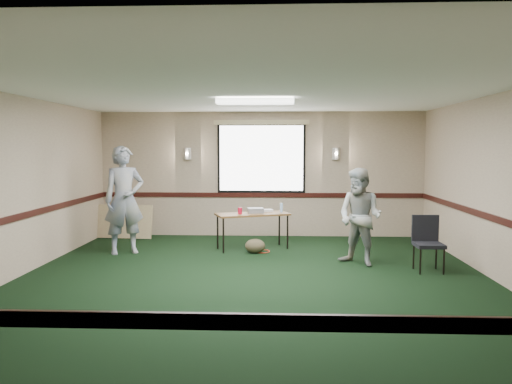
{
  "coord_description": "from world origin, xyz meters",
  "views": [
    {
      "loc": [
        0.35,
        -6.82,
        1.91
      ],
      "look_at": [
        0.0,
        1.3,
        1.2
      ],
      "focal_mm": 35.0,
      "sensor_mm": 36.0,
      "label": 1
    }
  ],
  "objects_px": {
    "conference_chair": "(427,239)",
    "person_left": "(124,200)",
    "projector": "(256,210)",
    "folding_table": "(253,216)",
    "person_right": "(360,217)"
  },
  "relations": [
    {
      "from": "conference_chair",
      "to": "person_left",
      "type": "distance_m",
      "value": 5.26
    },
    {
      "from": "projector",
      "to": "conference_chair",
      "type": "xyz_separation_m",
      "value": [
        2.76,
        -1.61,
        -0.23
      ]
    },
    {
      "from": "folding_table",
      "to": "person_left",
      "type": "relative_size",
      "value": 0.75
    },
    {
      "from": "person_left",
      "to": "person_right",
      "type": "height_order",
      "value": "person_left"
    },
    {
      "from": "conference_chair",
      "to": "person_right",
      "type": "relative_size",
      "value": 0.54
    },
    {
      "from": "person_left",
      "to": "folding_table",
      "type": "bearing_deg",
      "value": -16.38
    },
    {
      "from": "folding_table",
      "to": "projector",
      "type": "xyz_separation_m",
      "value": [
        0.06,
        0.05,
        0.1
      ]
    },
    {
      "from": "conference_chair",
      "to": "person_right",
      "type": "xyz_separation_m",
      "value": [
        -0.99,
        0.33,
        0.29
      ]
    },
    {
      "from": "folding_table",
      "to": "conference_chair",
      "type": "relative_size",
      "value": 1.71
    },
    {
      "from": "conference_chair",
      "to": "person_left",
      "type": "relative_size",
      "value": 0.44
    },
    {
      "from": "projector",
      "to": "folding_table",
      "type": "bearing_deg",
      "value": -150.8
    },
    {
      "from": "projector",
      "to": "person_left",
      "type": "xyz_separation_m",
      "value": [
        -2.37,
        -0.53,
        0.25
      ]
    },
    {
      "from": "folding_table",
      "to": "conference_chair",
      "type": "height_order",
      "value": "conference_chair"
    },
    {
      "from": "projector",
      "to": "person_right",
      "type": "xyz_separation_m",
      "value": [
        1.77,
        -1.28,
        0.06
      ]
    },
    {
      "from": "person_right",
      "to": "folding_table",
      "type": "bearing_deg",
      "value": -174.68
    }
  ]
}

